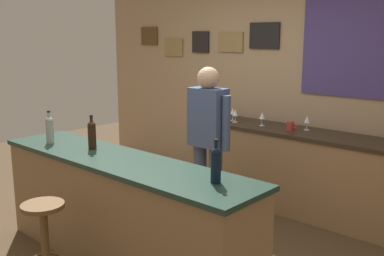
{
  "coord_description": "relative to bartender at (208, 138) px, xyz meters",
  "views": [
    {
      "loc": [
        2.84,
        -2.66,
        1.92
      ],
      "look_at": [
        0.03,
        0.45,
        1.05
      ],
      "focal_mm": 42.57,
      "sensor_mm": 36.0,
      "label": 1
    }
  ],
  "objects": [
    {
      "name": "wine_glass_d",
      "position": [
        0.44,
        1.14,
        0.07
      ],
      "size": [
        0.07,
        0.07,
        0.16
      ],
      "color": "silver",
      "rests_on": "side_counter"
    },
    {
      "name": "wine_glass_c",
      "position": [
        -0.05,
        1.01,
        0.07
      ],
      "size": [
        0.07,
        0.07,
        0.16
      ],
      "color": "silver",
      "rests_on": "side_counter"
    },
    {
      "name": "bar_stool",
      "position": [
        -0.23,
        -1.64,
        -0.48
      ],
      "size": [
        0.32,
        0.32,
        0.68
      ],
      "color": "brown",
      "rests_on": "ground_plane"
    },
    {
      "name": "back_wall",
      "position": [
        -0.09,
        1.43,
        0.48
      ],
      "size": [
        6.0,
        0.09,
        2.8
      ],
      "color": "tan",
      "rests_on": "ground_plane"
    },
    {
      "name": "wine_bottle_a",
      "position": [
        -1.01,
        -1.08,
        0.12
      ],
      "size": [
        0.07,
        0.07,
        0.31
      ],
      "color": "#999E99",
      "rests_on": "bar_counter"
    },
    {
      "name": "bartender",
      "position": [
        0.0,
        0.0,
        0.0
      ],
      "size": [
        0.52,
        0.21,
        1.62
      ],
      "color": "#384766",
      "rests_on": "ground_plane"
    },
    {
      "name": "wine_bottle_c",
      "position": [
        0.87,
        -0.95,
        0.12
      ],
      "size": [
        0.07,
        0.07,
        0.31
      ],
      "color": "black",
      "rests_on": "bar_counter"
    },
    {
      "name": "coffee_mug",
      "position": [
        0.32,
        0.99,
        0.01
      ],
      "size": [
        0.12,
        0.08,
        0.09
      ],
      "color": "#B2332D",
      "rests_on": "side_counter"
    },
    {
      "name": "ground_plane",
      "position": [
        -0.1,
        -0.6,
        -0.94
      ],
      "size": [
        10.0,
        10.0,
        0.0
      ],
      "primitive_type": "plane",
      "color": "#4C3823"
    },
    {
      "name": "bar_counter",
      "position": [
        -0.1,
        -1.0,
        -0.47
      ],
      "size": [
        2.65,
        0.6,
        0.92
      ],
      "color": "olive",
      "rests_on": "ground_plane"
    },
    {
      "name": "wine_glass_a",
      "position": [
        -0.48,
        1.04,
        0.07
      ],
      "size": [
        0.07,
        0.07,
        0.16
      ],
      "color": "silver",
      "rests_on": "side_counter"
    },
    {
      "name": "side_counter",
      "position": [
        0.3,
        1.05,
        -0.48
      ],
      "size": [
        2.5,
        0.56,
        0.9
      ],
      "color": "olive",
      "rests_on": "ground_plane"
    },
    {
      "name": "wine_bottle_b",
      "position": [
        -0.53,
        -0.95,
        0.12
      ],
      "size": [
        0.07,
        0.07,
        0.31
      ],
      "color": "black",
      "rests_on": "bar_counter"
    },
    {
      "name": "wine_glass_b",
      "position": [
        -0.39,
        0.97,
        0.07
      ],
      "size": [
        0.07,
        0.07,
        0.16
      ],
      "color": "silver",
      "rests_on": "side_counter"
    }
  ]
}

